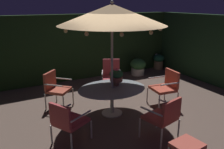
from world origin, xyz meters
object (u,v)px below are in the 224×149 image
(centerpiece_planter, at_px, (116,76))
(patio_chair_north, at_px, (166,85))
(patio_chair_southeast, at_px, (67,120))
(potted_plant_back_center, at_px, (159,61))
(patio_chair_northeast, at_px, (111,74))
(potted_plant_right_near, at_px, (138,66))
(patio_dining_table, at_px, (112,92))
(patio_umbrella, at_px, (112,15))
(patio_chair_east, at_px, (56,87))
(ottoman_footrest, at_px, (187,146))
(patio_chair_south, at_px, (164,115))

(centerpiece_planter, relative_size, patio_chair_north, 0.46)
(patio_chair_southeast, xyz_separation_m, potted_plant_back_center, (5.14, 3.55, -0.17))
(potted_plant_back_center, bearing_deg, patio_chair_northeast, -155.40)
(potted_plant_right_near, relative_size, potted_plant_back_center, 1.01)
(potted_plant_right_near, bearing_deg, patio_dining_table, -134.81)
(patio_dining_table, distance_m, patio_umbrella, 1.86)
(patio_chair_east, relative_size, ottoman_footrest, 1.75)
(patio_umbrella, relative_size, patio_chair_south, 2.97)
(potted_plant_back_center, bearing_deg, patio_chair_south, -127.99)
(patio_chair_north, bearing_deg, centerpiece_planter, 167.98)
(centerpiece_planter, height_order, potted_plant_back_center, centerpiece_planter)
(patio_chair_east, xyz_separation_m, ottoman_footrest, (1.37, -3.43, -0.23))
(patio_chair_southeast, height_order, potted_plant_right_near, patio_chair_southeast)
(patio_chair_east, bearing_deg, patio_chair_south, -60.86)
(centerpiece_planter, bearing_deg, patio_chair_north, -12.02)
(patio_umbrella, bearing_deg, patio_chair_east, 135.12)
(patio_chair_southeast, height_order, ottoman_footrest, patio_chair_southeast)
(patio_dining_table, height_order, ottoman_footrest, patio_dining_table)
(patio_chair_north, xyz_separation_m, patio_chair_east, (-2.70, 1.31, 0.00))
(patio_chair_southeast, distance_m, patio_chair_south, 1.92)
(ottoman_footrest, height_order, potted_plant_back_center, potted_plant_back_center)
(patio_chair_east, relative_size, patio_chair_south, 1.03)
(patio_umbrella, distance_m, patio_chair_southeast, 2.50)
(patio_umbrella, xyz_separation_m, ottoman_footrest, (0.25, -2.31, -2.12))
(centerpiece_planter, bearing_deg, patio_chair_south, -83.78)
(centerpiece_planter, distance_m, patio_chair_north, 1.48)
(ottoman_footrest, height_order, potted_plant_right_near, potted_plant_right_near)
(patio_chair_east, height_order, patio_chair_south, patio_chair_east)
(patio_chair_northeast, bearing_deg, ottoman_footrest, -97.43)
(patio_chair_north, bearing_deg, patio_chair_south, -132.01)
(patio_chair_east, relative_size, patio_chair_southeast, 1.06)
(patio_chair_northeast, height_order, patio_chair_east, patio_chair_northeast)
(patio_chair_north, xyz_separation_m, potted_plant_back_center, (2.17, 2.98, -0.22))
(patio_chair_northeast, height_order, patio_chair_southeast, patio_chair_northeast)
(patio_umbrella, distance_m, centerpiece_planter, 1.51)
(patio_umbrella, height_order, patio_chair_north, patio_umbrella)
(patio_chair_north, bearing_deg, patio_dining_table, 173.18)
(patio_chair_north, height_order, ottoman_footrest, patio_chair_north)
(centerpiece_planter, relative_size, patio_chair_east, 0.46)
(centerpiece_planter, bearing_deg, patio_chair_east, 142.25)
(patio_chair_south, bearing_deg, ottoman_footrest, -98.46)
(patio_chair_north, distance_m, patio_chair_south, 1.82)
(patio_chair_southeast, bearing_deg, patio_chair_north, 10.79)
(potted_plant_back_center, bearing_deg, patio_chair_north, -126.01)
(centerpiece_planter, height_order, patio_chair_east, centerpiece_planter)
(patio_chair_north, xyz_separation_m, potted_plant_right_near, (0.92, 2.70, -0.23))
(patio_chair_south, bearing_deg, patio_chair_east, 119.14)
(ottoman_footrest, xyz_separation_m, potted_plant_right_near, (2.25, 4.82, 0.00))
(patio_chair_northeast, distance_m, potted_plant_right_near, 2.09)
(patio_dining_table, distance_m, patio_chair_southeast, 1.59)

